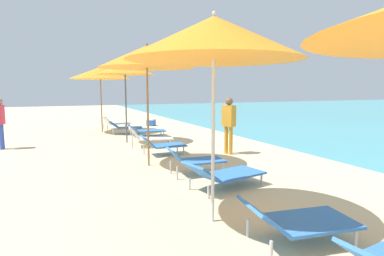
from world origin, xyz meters
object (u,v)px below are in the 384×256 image
Objects in this scene: lounger_third_inland at (297,220)px; cooler_box at (151,122)px; lounger_fifth_inland at (149,137)px; person_walking_near at (229,120)px; person_walking_mid at (0,119)px; lounger_fourth_inland at (194,159)px; lounger_fourth_shoreside at (162,144)px; lounger_fifth_shoreside at (146,130)px; lounger_third_shoreside at (224,173)px; umbrella_fifth at (125,68)px; umbrella_farthest at (100,73)px; lounger_farthest_shoreside at (116,123)px; umbrella_fourth at (147,57)px; lounger_farthest_inland at (125,127)px; umbrella_third at (214,38)px.

cooler_box is (1.85, 12.51, -0.12)m from lounger_third_inland.
lounger_fifth_inland is 2.78m from person_walking_near.
cooler_box is at bearing 35.75° from person_walking_mid.
lounger_fourth_inland is 6.70m from person_walking_mid.
lounger_fifth_shoreside is (0.53, 3.68, -0.06)m from lounger_fourth_shoreside.
lounger_fourth_shoreside is (0.12, 5.51, 0.01)m from lounger_third_inland.
lounger_third_shoreside is 2.20m from lounger_third_inland.
lounger_fifth_shoreside is at bearing -109.86° from cooler_box.
person_walking_mid is at bearing 147.29° from lounger_fourth_shoreside.
lounger_fifth_shoreside is at bearing 85.24° from person_walking_near.
lounger_third_inland is 8.29m from umbrella_fifth.
lounger_fifth_shoreside is at bearing -52.30° from umbrella_farthest.
lounger_third_inland is at bearing -102.39° from lounger_farthest_shoreside.
lounger_farthest_shoreside is (-0.29, 9.78, 0.01)m from lounger_third_shoreside.
umbrella_fourth is 2.07× the size of lounger_farthest_inland.
lounger_fifth_shoreside is (0.53, 5.91, -0.09)m from lounger_fourth_inland.
lounger_farthest_shoreside is at bearing 104.48° from lounger_fifth_inland.
umbrella_third is at bearing -62.97° from person_walking_mid.
lounger_farthest_shoreside reaches higher than lounger_fifth_shoreside.
person_walking_near is 7.05m from person_walking_mid.
lounger_fourth_shoreside is 2.16× the size of cooler_box.
lounger_fifth_shoreside is (0.65, 9.19, -0.05)m from lounger_third_inland.
lounger_fourth_inland is 0.90× the size of lounger_farthest_inland.
umbrella_fourth reaches higher than lounger_fifth_shoreside.
umbrella_farthest is (-0.79, 11.06, 2.25)m from lounger_third_inland.
umbrella_third reaches higher than person_walking_near.
lounger_third_inland is at bearing -87.32° from umbrella_fifth.
umbrella_fourth is 3.50m from umbrella_fifth.
lounger_third_inland is 2.51× the size of cooler_box.
lounger_fifth_shoreside is at bearing 81.03° from umbrella_third.
person_walking_near is (1.89, -5.22, 0.69)m from lounger_farthest_inland.
umbrella_third is at bearing -92.59° from lounger_fifth_shoreside.
lounger_third_shoreside is 1.35× the size of lounger_fourth_shoreside.
lounger_fifth_inland is at bearing -76.87° from lounger_farthest_inland.
umbrella_fourth is at bearing -93.41° from umbrella_fifth.
lounger_fifth_inland is at bearing -64.33° from umbrella_fifth.
person_walking_near is 2.82× the size of cooler_box.
lounger_fourth_inland is at bearing -77.92° from lounger_fifth_inland.
person_walking_mid is (-6.11, 3.52, -0.03)m from person_walking_near.
lounger_fourth_shoreside is (-0.13, 3.32, 0.02)m from lounger_third_shoreside.
lounger_farthest_inland reaches higher than lounger_fifth_shoreside.
umbrella_farthest is 4.94× the size of cooler_box.
person_walking_mid reaches higher than lounger_fifth_shoreside.
lounger_fifth_inland is 1.10× the size of lounger_farthest_shoreside.
umbrella_fourth is at bearing 88.93° from umbrella_third.
person_walking_mid is at bearing 115.66° from umbrella_third.
lounger_fifth_shoreside is 1.14× the size of lounger_farthest_shoreside.
lounger_fourth_inland is at bearing 96.99° from lounger_third_inland.
cooler_box is (2.64, 1.45, -2.38)m from umbrella_farthest.
umbrella_farthest is at bearing -151.18° from cooler_box.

